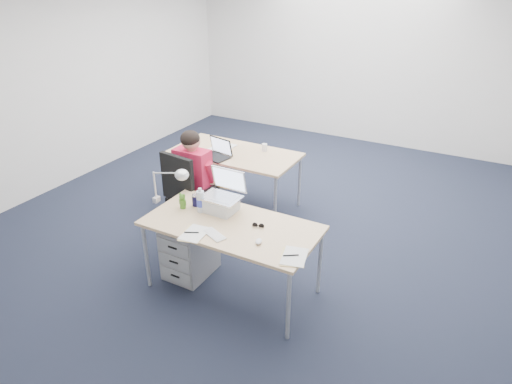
% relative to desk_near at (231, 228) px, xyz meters
% --- Properties ---
extents(floor, '(7.00, 7.00, 0.00)m').
position_rel_desk_near_xyz_m(floor, '(-0.40, 1.25, -0.68)').
color(floor, black).
rests_on(floor, ground).
extents(room, '(6.02, 7.02, 2.80)m').
position_rel_desk_near_xyz_m(room, '(-0.40, 1.25, 1.03)').
color(room, silver).
rests_on(room, ground).
extents(desk_near, '(1.60, 0.80, 0.73)m').
position_rel_desk_near_xyz_m(desk_near, '(0.00, 0.00, 0.00)').
color(desk_near, tan).
rests_on(desk_near, ground).
extents(desk_far, '(1.60, 0.80, 0.73)m').
position_rel_desk_near_xyz_m(desk_far, '(-0.89, 1.55, 0.00)').
color(desk_far, tan).
rests_on(desk_far, ground).
extents(office_chair, '(0.76, 0.76, 1.07)m').
position_rel_desk_near_xyz_m(office_chair, '(-0.90, 0.61, -0.38)').
color(office_chair, black).
rests_on(office_chair, ground).
extents(seated_person, '(0.39, 0.68, 1.27)m').
position_rel_desk_near_xyz_m(seated_person, '(-0.89, 0.79, -0.04)').
color(seated_person, '#C31B3E').
rests_on(seated_person, ground).
extents(drawer_pedestal_near, '(0.40, 0.50, 0.55)m').
position_rel_desk_near_xyz_m(drawer_pedestal_near, '(-0.51, 0.02, -0.41)').
color(drawer_pedestal_near, gray).
rests_on(drawer_pedestal_near, ground).
extents(drawer_pedestal_far, '(0.40, 0.50, 0.55)m').
position_rel_desk_near_xyz_m(drawer_pedestal_far, '(-1.49, 1.58, -0.41)').
color(drawer_pedestal_far, gray).
rests_on(drawer_pedestal_far, ground).
extents(silver_laptop, '(0.37, 0.29, 0.39)m').
position_rel_desk_near_xyz_m(silver_laptop, '(-0.21, 0.17, 0.24)').
color(silver_laptop, silver).
rests_on(silver_laptop, desk_near).
extents(wireless_keyboard, '(0.26, 0.19, 0.01)m').
position_rel_desk_near_xyz_m(wireless_keyboard, '(-0.03, -0.23, 0.05)').
color(wireless_keyboard, white).
rests_on(wireless_keyboard, desk_near).
extents(computer_mouse, '(0.08, 0.10, 0.03)m').
position_rel_desk_near_xyz_m(computer_mouse, '(0.37, -0.16, 0.06)').
color(computer_mouse, white).
rests_on(computer_mouse, desk_near).
extents(headphones, '(0.21, 0.17, 0.03)m').
position_rel_desk_near_xyz_m(headphones, '(-0.17, 0.23, 0.06)').
color(headphones, black).
rests_on(headphones, desk_near).
extents(can_koozie, '(0.08, 0.08, 0.12)m').
position_rel_desk_near_xyz_m(can_koozie, '(-0.49, 0.14, 0.11)').
color(can_koozie, '#15123A').
rests_on(can_koozie, desk_near).
extents(water_bottle, '(0.08, 0.08, 0.25)m').
position_rel_desk_near_xyz_m(water_bottle, '(-0.38, 0.07, 0.17)').
color(water_bottle, silver).
rests_on(water_bottle, desk_near).
extents(bear_figurine, '(0.10, 0.08, 0.16)m').
position_rel_desk_near_xyz_m(bear_figurine, '(-0.57, 0.04, 0.13)').
color(bear_figurine, '#2E6F1D').
rests_on(bear_figurine, desk_near).
extents(book_stack, '(0.24, 0.20, 0.09)m').
position_rel_desk_near_xyz_m(book_stack, '(-0.36, 0.32, 0.09)').
color(book_stack, silver).
rests_on(book_stack, desk_near).
extents(cordless_phone, '(0.04, 0.03, 0.14)m').
position_rel_desk_near_xyz_m(cordless_phone, '(-0.40, 0.32, 0.12)').
color(cordless_phone, black).
rests_on(cordless_phone, desk_near).
extents(papers_left, '(0.23, 0.30, 0.01)m').
position_rel_desk_near_xyz_m(papers_left, '(-0.20, -0.31, 0.05)').
color(papers_left, '#E4C884').
rests_on(papers_left, desk_near).
extents(papers_right, '(0.26, 0.32, 0.01)m').
position_rel_desk_near_xyz_m(papers_right, '(0.71, -0.21, 0.05)').
color(papers_right, '#E4C884').
rests_on(papers_right, desk_near).
extents(sunglasses, '(0.12, 0.07, 0.03)m').
position_rel_desk_near_xyz_m(sunglasses, '(0.24, 0.08, 0.06)').
color(sunglasses, black).
rests_on(sunglasses, desk_near).
extents(desk_lamp, '(0.40, 0.17, 0.44)m').
position_rel_desk_near_xyz_m(desk_lamp, '(-0.75, 0.02, 0.27)').
color(desk_lamp, silver).
rests_on(desk_lamp, desk_near).
extents(dark_laptop, '(0.39, 0.38, 0.24)m').
position_rel_desk_near_xyz_m(dark_laptop, '(-1.01, 1.27, 0.17)').
color(dark_laptop, black).
rests_on(dark_laptop, desk_far).
extents(far_cup, '(0.07, 0.07, 0.10)m').
position_rel_desk_near_xyz_m(far_cup, '(-0.58, 1.76, 0.09)').
color(far_cup, white).
rests_on(far_cup, desk_far).
extents(far_papers, '(0.25, 0.35, 0.01)m').
position_rel_desk_near_xyz_m(far_papers, '(-1.12, 1.60, 0.05)').
color(far_papers, white).
rests_on(far_papers, desk_far).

